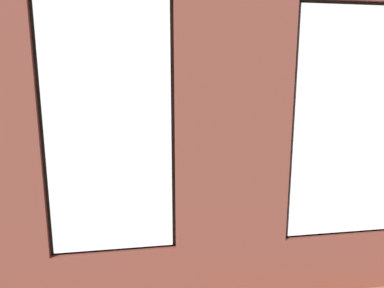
# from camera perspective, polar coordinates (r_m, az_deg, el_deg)

# --- Properties ---
(ground_plane) EXTENTS (6.93, 5.75, 0.10)m
(ground_plane) POSITION_cam_1_polar(r_m,az_deg,el_deg) (5.81, -0.31, -10.31)
(ground_plane) COLOR #99663D
(brick_wall_with_windows) EXTENTS (6.33, 0.30, 3.21)m
(brick_wall_with_windows) POSITION_cam_1_polar(r_m,az_deg,el_deg) (3.00, 6.76, 1.58)
(brick_wall_with_windows) COLOR brown
(brick_wall_with_windows) RESTS_ON ground_plane
(couch_by_window) EXTENTS (1.90, 0.87, 0.80)m
(couch_by_window) POSITION_cam_1_polar(r_m,az_deg,el_deg) (3.92, -9.30, -15.55)
(couch_by_window) COLOR black
(couch_by_window) RESTS_ON ground_plane
(couch_left) EXTENTS (0.88, 1.87, 0.80)m
(couch_left) POSITION_cam_1_polar(r_m,az_deg,el_deg) (6.65, 21.05, -4.84)
(couch_left) COLOR black
(couch_left) RESTS_ON ground_plane
(coffee_table) EXTENTS (1.20, 0.81, 0.42)m
(coffee_table) POSITION_cam_1_polar(r_m,az_deg,el_deg) (5.76, -1.50, -6.16)
(coffee_table) COLOR #A87547
(coffee_table) RESTS_ON ground_plane
(cup_ceramic) EXTENTS (0.07, 0.07, 0.09)m
(cup_ceramic) POSITION_cam_1_polar(r_m,az_deg,el_deg) (5.81, -3.11, -5.02)
(cup_ceramic) COLOR #4C4C51
(cup_ceramic) RESTS_ON coffee_table
(table_plant_small) EXTENTS (0.14, 0.14, 0.21)m
(table_plant_small) POSITION_cam_1_polar(r_m,az_deg,el_deg) (5.56, -5.05, -5.03)
(table_plant_small) COLOR brown
(table_plant_small) RESTS_ON coffee_table
(remote_black) EXTENTS (0.13, 0.17, 0.02)m
(remote_black) POSITION_cam_1_polar(r_m,az_deg,el_deg) (5.74, -1.50, -5.55)
(remote_black) COLOR black
(remote_black) RESTS_ON coffee_table
(remote_gray) EXTENTS (0.18, 0.11, 0.02)m
(remote_gray) POSITION_cam_1_polar(r_m,az_deg,el_deg) (5.92, 1.50, -5.02)
(remote_gray) COLOR #59595B
(remote_gray) RESTS_ON coffee_table
(media_console) EXTENTS (1.20, 0.42, 0.58)m
(media_console) POSITION_cam_1_polar(r_m,az_deg,el_deg) (6.35, -27.10, -6.47)
(media_console) COLOR black
(media_console) RESTS_ON ground_plane
(tv_flatscreen) EXTENTS (1.25, 0.20, 0.88)m
(tv_flatscreen) POSITION_cam_1_polar(r_m,az_deg,el_deg) (6.18, -27.70, 0.05)
(tv_flatscreen) COLOR black
(tv_flatscreen) RESTS_ON media_console
(papasan_chair) EXTENTS (1.16, 1.16, 0.71)m
(papasan_chair) POSITION_cam_1_polar(r_m,az_deg,el_deg) (7.35, -9.57, -1.74)
(papasan_chair) COLOR olive
(papasan_chair) RESTS_ON ground_plane
(potted_plant_mid_room_small) EXTENTS (0.34, 0.34, 0.57)m
(potted_plant_mid_room_small) POSITION_cam_1_polar(r_m,az_deg,el_deg) (6.37, 8.10, -4.23)
(potted_plant_mid_room_small) COLOR #47423D
(potted_plant_mid_room_small) RESTS_ON ground_plane
(potted_plant_near_tv) EXTENTS (0.98, 0.95, 1.24)m
(potted_plant_near_tv) POSITION_cam_1_polar(r_m,az_deg,el_deg) (5.12, -25.25, -6.02)
(potted_plant_near_tv) COLOR gray
(potted_plant_near_tv) RESTS_ON ground_plane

